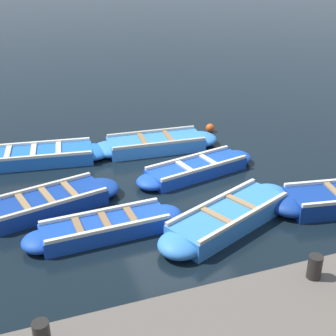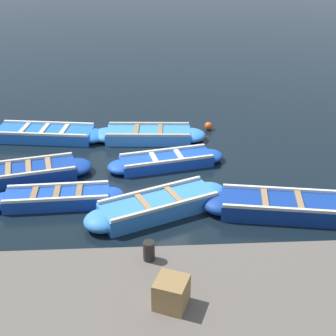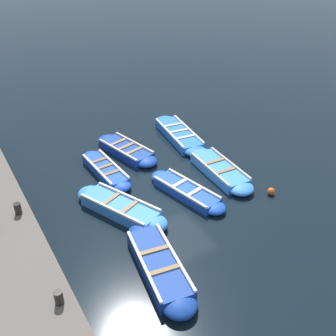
{
  "view_description": "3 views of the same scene",
  "coord_description": "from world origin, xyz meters",
  "px_view_note": "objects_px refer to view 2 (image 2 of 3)",
  "views": [
    {
      "loc": [
        9.56,
        -3.65,
        5.26
      ],
      "look_at": [
        0.06,
        -0.26,
        0.4
      ],
      "focal_mm": 50.0,
      "sensor_mm": 36.0,
      "label": 1
    },
    {
      "loc": [
        11.64,
        -0.02,
        6.09
      ],
      "look_at": [
        0.69,
        0.57,
        0.36
      ],
      "focal_mm": 50.0,
      "sensor_mm": 36.0,
      "label": 2
    },
    {
      "loc": [
        6.3,
        9.84,
        8.25
      ],
      "look_at": [
        -0.27,
        -0.91,
        0.28
      ],
      "focal_mm": 42.0,
      "sensor_mm": 36.0,
      "label": 3
    }
  ],
  "objects_px": {
    "boat_bow_out": "(281,207)",
    "buoy_orange_near": "(209,126)",
    "wooden_crate": "(171,293)",
    "boat_broadside": "(148,135)",
    "boat_end_of_row": "(29,173)",
    "boat_tucked": "(166,161)",
    "boat_mid_row": "(159,206)",
    "bollard_mid_north": "(149,251)",
    "boat_near_quay": "(57,198)",
    "boat_outer_right": "(45,134)"
  },
  "relations": [
    {
      "from": "boat_mid_row",
      "to": "boat_bow_out",
      "type": "relative_size",
      "value": 0.96
    },
    {
      "from": "boat_bow_out",
      "to": "buoy_orange_near",
      "type": "height_order",
      "value": "boat_bow_out"
    },
    {
      "from": "boat_mid_row",
      "to": "wooden_crate",
      "type": "relative_size",
      "value": 8.05
    },
    {
      "from": "boat_outer_right",
      "to": "bollard_mid_north",
      "type": "xyz_separation_m",
      "value": [
        7.57,
        3.2,
        1.07
      ]
    },
    {
      "from": "wooden_crate",
      "to": "boat_broadside",
      "type": "bearing_deg",
      "value": -178.51
    },
    {
      "from": "boat_bow_out",
      "to": "wooden_crate",
      "type": "bearing_deg",
      "value": -35.68
    },
    {
      "from": "bollard_mid_north",
      "to": "wooden_crate",
      "type": "height_order",
      "value": "wooden_crate"
    },
    {
      "from": "boat_outer_right",
      "to": "boat_tucked",
      "type": "height_order",
      "value": "boat_outer_right"
    },
    {
      "from": "boat_broadside",
      "to": "wooden_crate",
      "type": "bearing_deg",
      "value": 1.49
    },
    {
      "from": "buoy_orange_near",
      "to": "boat_tucked",
      "type": "bearing_deg",
      "value": -30.82
    },
    {
      "from": "boat_end_of_row",
      "to": "boat_bow_out",
      "type": "bearing_deg",
      "value": 71.56
    },
    {
      "from": "boat_end_of_row",
      "to": "buoy_orange_near",
      "type": "bearing_deg",
      "value": 120.56
    },
    {
      "from": "boat_mid_row",
      "to": "buoy_orange_near",
      "type": "relative_size",
      "value": 13.97
    },
    {
      "from": "boat_near_quay",
      "to": "boat_outer_right",
      "type": "distance_m",
      "value": 4.11
    },
    {
      "from": "boat_outer_right",
      "to": "wooden_crate",
      "type": "height_order",
      "value": "wooden_crate"
    },
    {
      "from": "boat_broadside",
      "to": "buoy_orange_near",
      "type": "distance_m",
      "value": 2.15
    },
    {
      "from": "boat_mid_row",
      "to": "boat_end_of_row",
      "type": "bearing_deg",
      "value": -119.01
    },
    {
      "from": "boat_mid_row",
      "to": "boat_end_of_row",
      "type": "height_order",
      "value": "boat_mid_row"
    },
    {
      "from": "wooden_crate",
      "to": "boat_bow_out",
      "type": "bearing_deg",
      "value": 144.32
    },
    {
      "from": "boat_end_of_row",
      "to": "boat_tucked",
      "type": "height_order",
      "value": "boat_end_of_row"
    },
    {
      "from": "boat_outer_right",
      "to": "boat_tucked",
      "type": "xyz_separation_m",
      "value": [
        2.1,
        3.77,
        -0.02
      ]
    },
    {
      "from": "boat_tucked",
      "to": "bollard_mid_north",
      "type": "height_order",
      "value": "bollard_mid_north"
    },
    {
      "from": "boat_end_of_row",
      "to": "bollard_mid_north",
      "type": "height_order",
      "value": "bollard_mid_north"
    },
    {
      "from": "wooden_crate",
      "to": "boat_end_of_row",
      "type": "bearing_deg",
      "value": -150.15
    },
    {
      "from": "boat_near_quay",
      "to": "bollard_mid_north",
      "type": "bearing_deg",
      "value": 31.35
    },
    {
      "from": "boat_outer_right",
      "to": "wooden_crate",
      "type": "bearing_deg",
      "value": 22.11
    },
    {
      "from": "boat_end_of_row",
      "to": "boat_tucked",
      "type": "distance_m",
      "value": 3.75
    },
    {
      "from": "bollard_mid_north",
      "to": "boat_bow_out",
      "type": "bearing_deg",
      "value": 132.31
    },
    {
      "from": "boat_mid_row",
      "to": "bollard_mid_north",
      "type": "height_order",
      "value": "bollard_mid_north"
    },
    {
      "from": "boat_bow_out",
      "to": "boat_near_quay",
      "type": "height_order",
      "value": "boat_bow_out"
    },
    {
      "from": "boat_mid_row",
      "to": "wooden_crate",
      "type": "xyz_separation_m",
      "value": [
        4.13,
        0.05,
        1.1
      ]
    },
    {
      "from": "boat_near_quay",
      "to": "bollard_mid_north",
      "type": "xyz_separation_m",
      "value": [
        3.59,
        2.19,
        1.08
      ]
    },
    {
      "from": "wooden_crate",
      "to": "buoy_orange_near",
      "type": "distance_m",
      "value": 9.38
    },
    {
      "from": "boat_tucked",
      "to": "boat_near_quay",
      "type": "bearing_deg",
      "value": -55.63
    },
    {
      "from": "boat_outer_right",
      "to": "wooden_crate",
      "type": "xyz_separation_m",
      "value": [
        8.65,
        3.51,
        1.13
      ]
    },
    {
      "from": "boat_broadside",
      "to": "bollard_mid_north",
      "type": "xyz_separation_m",
      "value": [
        7.31,
        -0.09,
        1.07
      ]
    },
    {
      "from": "boat_tucked",
      "to": "buoy_orange_near",
      "type": "height_order",
      "value": "boat_tucked"
    },
    {
      "from": "boat_end_of_row",
      "to": "boat_outer_right",
      "type": "xyz_separation_m",
      "value": [
        -2.63,
        -0.06,
        -0.0
      ]
    },
    {
      "from": "boat_outer_right",
      "to": "bollard_mid_north",
      "type": "bearing_deg",
      "value": 22.93
    },
    {
      "from": "boat_end_of_row",
      "to": "bollard_mid_north",
      "type": "distance_m",
      "value": 5.96
    },
    {
      "from": "boat_end_of_row",
      "to": "buoy_orange_near",
      "type": "distance_m",
      "value": 6.1
    },
    {
      "from": "boat_near_quay",
      "to": "boat_outer_right",
      "type": "bearing_deg",
      "value": -165.69
    },
    {
      "from": "boat_tucked",
      "to": "boat_bow_out",
      "type": "bearing_deg",
      "value": 44.4
    },
    {
      "from": "boat_mid_row",
      "to": "boat_outer_right",
      "type": "distance_m",
      "value": 5.7
    },
    {
      "from": "boat_bow_out",
      "to": "boat_outer_right",
      "type": "relative_size",
      "value": 0.94
    },
    {
      "from": "boat_tucked",
      "to": "boat_mid_row",
      "type": "bearing_deg",
      "value": -7.18
    },
    {
      "from": "boat_bow_out",
      "to": "boat_outer_right",
      "type": "distance_m",
      "value": 7.9
    },
    {
      "from": "boat_outer_right",
      "to": "boat_end_of_row",
      "type": "bearing_deg",
      "value": 1.22
    },
    {
      "from": "boat_bow_out",
      "to": "boat_end_of_row",
      "type": "distance_m",
      "value": 6.62
    },
    {
      "from": "boat_bow_out",
      "to": "bollard_mid_north",
      "type": "distance_m",
      "value": 4.37
    }
  ]
}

